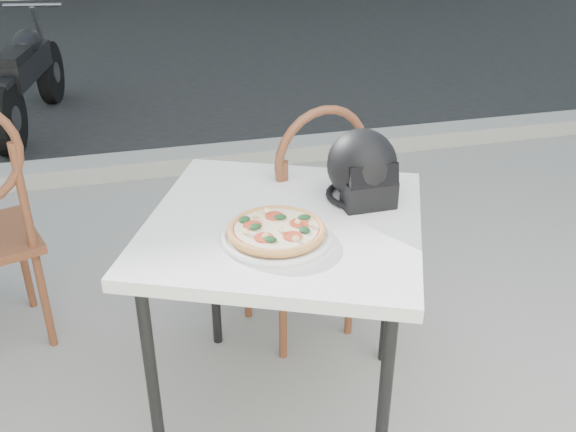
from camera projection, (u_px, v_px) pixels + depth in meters
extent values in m
cube|color=black|center=(187.00, 43.00, 8.14)|extent=(30.00, 8.00, 0.00)
cube|color=#A29F97|center=(252.00, 154.00, 4.69)|extent=(30.00, 0.25, 0.12)
cube|color=white|center=(284.00, 224.00, 2.12)|extent=(1.17, 1.17, 0.04)
cylinder|color=black|center=(153.00, 385.00, 2.05)|extent=(0.05, 0.05, 0.80)
cylinder|color=black|center=(383.00, 412.00, 1.95)|extent=(0.05, 0.05, 0.80)
cylinder|color=black|center=(213.00, 265.00, 2.69)|extent=(0.05, 0.05, 0.80)
cylinder|color=black|center=(389.00, 281.00, 2.59)|extent=(0.05, 0.05, 0.80)
cylinder|color=white|center=(277.00, 237.00, 1.99)|extent=(0.38, 0.38, 0.01)
torus|color=white|center=(277.00, 236.00, 1.98)|extent=(0.40, 0.40, 0.02)
cylinder|color=#E49D53|center=(276.00, 231.00, 1.98)|extent=(0.32, 0.32, 0.01)
torus|color=#E49D53|center=(276.00, 229.00, 1.97)|extent=(0.33, 0.33, 0.02)
cylinder|color=red|center=(276.00, 229.00, 1.97)|extent=(0.28, 0.28, 0.00)
cylinder|color=#F7E0BD|center=(276.00, 228.00, 1.97)|extent=(0.28, 0.28, 0.00)
cylinder|color=#C03B21|center=(299.00, 223.00, 1.99)|extent=(0.06, 0.06, 0.00)
cylinder|color=#C03B21|center=(274.00, 216.00, 2.04)|extent=(0.06, 0.06, 0.00)
cylinder|color=#C03B21|center=(253.00, 225.00, 1.98)|extent=(0.06, 0.06, 0.00)
cylinder|color=#C03B21|center=(264.00, 237.00, 1.91)|extent=(0.06, 0.06, 0.00)
cylinder|color=#C03B21|center=(292.00, 236.00, 1.92)|extent=(0.06, 0.06, 0.00)
ellipsoid|color=#153A19|center=(280.00, 217.00, 2.02)|extent=(0.04, 0.04, 0.01)
ellipsoid|color=#153A19|center=(255.00, 227.00, 1.97)|extent=(0.05, 0.05, 0.01)
ellipsoid|color=#153A19|center=(304.00, 230.00, 1.95)|extent=(0.03, 0.04, 0.01)
ellipsoid|color=#153A19|center=(270.00, 239.00, 1.90)|extent=(0.05, 0.05, 0.01)
ellipsoid|color=#153A19|center=(304.00, 217.00, 2.02)|extent=(0.04, 0.04, 0.01)
ellipsoid|color=#153A19|center=(244.00, 219.00, 2.01)|extent=(0.05, 0.05, 0.01)
cylinder|color=#EFDA92|center=(282.00, 230.00, 1.94)|extent=(0.02, 0.02, 0.02)
cylinder|color=#EFDA92|center=(256.00, 216.00, 2.02)|extent=(0.03, 0.03, 0.02)
cylinder|color=#EFDA92|center=(298.00, 222.00, 1.99)|extent=(0.03, 0.03, 0.02)
cylinder|color=#EFDA92|center=(266.00, 211.00, 2.05)|extent=(0.02, 0.02, 0.02)
cylinder|color=#EFDA92|center=(296.00, 239.00, 1.90)|extent=(0.03, 0.03, 0.02)
cylinder|color=#EFDA92|center=(246.00, 232.00, 1.93)|extent=(0.03, 0.03, 0.02)
cylinder|color=#EFDA92|center=(311.00, 224.00, 1.98)|extent=(0.02, 0.02, 0.02)
cylinder|color=#EFDA92|center=(266.00, 236.00, 1.91)|extent=(0.03, 0.03, 0.02)
ellipsoid|color=black|center=(362.00, 165.00, 2.19)|extent=(0.24, 0.26, 0.25)
cube|color=black|center=(369.00, 194.00, 2.17)|extent=(0.18, 0.09, 0.10)
torus|color=black|center=(360.00, 194.00, 2.25)|extent=(0.25, 0.25, 0.02)
cube|color=black|center=(374.00, 176.00, 2.10)|extent=(0.17, 0.04, 0.08)
cube|color=brown|center=(298.00, 235.00, 2.77)|extent=(0.52, 0.52, 0.04)
cylinder|color=brown|center=(310.00, 255.00, 3.09)|extent=(0.04, 0.04, 0.46)
cylinder|color=brown|center=(247.00, 274.00, 2.94)|extent=(0.04, 0.04, 0.46)
cylinder|color=brown|center=(350.00, 290.00, 2.83)|extent=(0.04, 0.04, 0.46)
cylinder|color=brown|center=(283.00, 312.00, 2.68)|extent=(0.04, 0.04, 0.46)
cylinder|color=brown|center=(356.00, 196.00, 2.60)|extent=(0.04, 0.04, 0.44)
cylinder|color=brown|center=(284.00, 215.00, 2.45)|extent=(0.04, 0.04, 0.44)
torus|color=brown|center=(323.00, 158.00, 2.43)|extent=(0.41, 0.14, 0.41)
cylinder|color=brown|center=(24.00, 263.00, 3.01)|extent=(0.04, 0.04, 0.49)
cylinder|color=brown|center=(44.00, 299.00, 2.74)|extent=(0.04, 0.04, 0.49)
cylinder|color=brown|center=(23.00, 198.00, 2.51)|extent=(0.04, 0.04, 0.46)
cylinder|color=black|center=(50.00, 73.00, 5.86)|extent=(0.20, 0.56, 0.55)
cylinder|color=slate|center=(50.00, 73.00, 5.86)|extent=(0.16, 0.20, 0.18)
cylinder|color=black|center=(8.00, 119.00, 4.72)|extent=(0.20, 0.56, 0.55)
cylinder|color=slate|center=(8.00, 119.00, 4.72)|extent=(0.16, 0.20, 0.18)
cube|color=black|center=(26.00, 66.00, 5.18)|extent=(0.33, 0.98, 0.20)
ellipsoid|color=black|center=(27.00, 42.00, 5.23)|extent=(0.27, 0.41, 0.21)
cube|color=black|center=(13.00, 57.00, 4.87)|extent=(0.26, 0.49, 0.07)
cylinder|color=slate|center=(43.00, 42.00, 5.66)|extent=(0.09, 0.30, 0.66)
cylinder|color=slate|center=(32.00, 5.00, 5.41)|extent=(0.48, 0.11, 0.03)
cube|color=black|center=(2.00, 84.00, 4.62)|extent=(0.16, 0.22, 0.05)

